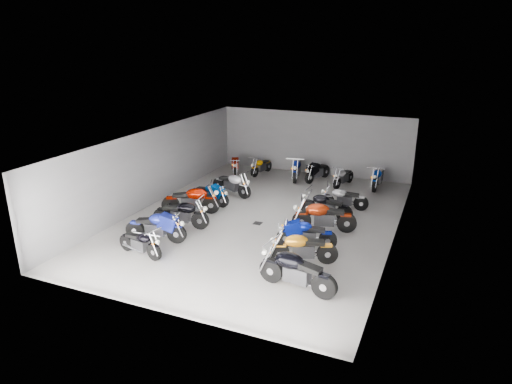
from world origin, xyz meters
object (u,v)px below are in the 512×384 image
motorcycle_left_a (140,243)px  motorcycle_right_b (303,248)px  motorcycle_right_d (323,217)px  motorcycle_back_a (235,165)px  motorcycle_left_e (209,194)px  motorcycle_back_c (297,168)px  motorcycle_left_f (232,184)px  motorcycle_back_e (343,177)px  motorcycle_right_e (326,206)px  motorcycle_back_b (261,166)px  motorcycle_left_d (191,200)px  motorcycle_back_d (317,171)px  motorcycle_right_c (306,234)px  motorcycle_back_f (378,178)px  motorcycle_left_b (156,227)px  motorcycle_right_f (344,198)px  motorcycle_right_a (296,271)px  drain_grate (258,223)px  motorcycle_left_c (181,214)px

motorcycle_left_a → motorcycle_right_b: size_ratio=0.90×
motorcycle_right_d → motorcycle_back_a: size_ratio=1.29×
motorcycle_left_e → motorcycle_back_c: motorcycle_back_c is taller
motorcycle_left_a → motorcycle_left_f: size_ratio=0.87×
motorcycle_left_f → motorcycle_back_a: 3.56m
motorcycle_right_d → motorcycle_back_e: size_ratio=1.24×
motorcycle_right_e → motorcycle_back_b: 6.58m
motorcycle_back_b → motorcycle_back_e: 4.39m
motorcycle_left_d → motorcycle_back_a: motorcycle_left_d is taller
motorcycle_right_d → motorcycle_back_d: 6.33m
motorcycle_left_d → motorcycle_back_e: 7.70m
motorcycle_right_c → motorcycle_back_f: size_ratio=0.95×
motorcycle_left_b → motorcycle_right_e: bearing=121.5°
motorcycle_back_f → motorcycle_right_f: bearing=78.0°
motorcycle_right_d → motorcycle_right_a: bearing=168.2°
motorcycle_left_b → motorcycle_back_f: (6.16, 9.11, -0.03)m
motorcycle_right_a → motorcycle_back_f: (0.66, 10.31, -0.07)m
motorcycle_right_d → motorcycle_back_e: 5.71m
motorcycle_back_d → motorcycle_left_e: bearing=75.4°
motorcycle_right_f → motorcycle_back_e: motorcycle_right_f is taller
motorcycle_back_b → motorcycle_back_c: bearing=-171.4°
motorcycle_back_d → motorcycle_back_f: motorcycle_back_f is taller
drain_grate → motorcycle_right_e: (2.24, 1.57, 0.50)m
motorcycle_right_a → motorcycle_back_b: motorcycle_right_a is taller
motorcycle_left_e → motorcycle_back_d: 6.12m
motorcycle_right_b → motorcycle_right_e: size_ratio=0.98×
drain_grate → motorcycle_left_c: (-2.49, -1.44, 0.53)m
motorcycle_right_c → drain_grate: bearing=44.9°
motorcycle_left_b → motorcycle_back_c: (2.17, 9.01, 0.01)m
drain_grate → motorcycle_left_e: size_ratio=0.16×
motorcycle_left_e → motorcycle_back_c: size_ratio=0.88×
motorcycle_right_a → motorcycle_right_e: 5.66m
motorcycle_left_f → motorcycle_right_c: bearing=65.9°
motorcycle_left_e → motorcycle_back_e: motorcycle_left_e is taller
drain_grate → motorcycle_left_a: bearing=-121.7°
motorcycle_left_b → motorcycle_right_e: motorcycle_left_b is taller
motorcycle_right_b → motorcycle_right_d: motorcycle_right_d is taller
motorcycle_right_d → motorcycle_back_c: bearing=9.8°
motorcycle_left_b → motorcycle_back_f: motorcycle_left_b is taller
motorcycle_right_f → motorcycle_right_d: bearing=162.9°
motorcycle_back_a → motorcycle_back_b: bearing=169.6°
drain_grate → motorcycle_back_d: size_ratio=0.16×
motorcycle_back_c → motorcycle_back_e: motorcycle_back_c is taller
motorcycle_left_f → motorcycle_back_a: bearing=-141.0°
motorcycle_left_d → motorcycle_left_f: 2.72m
motorcycle_back_b → motorcycle_right_b: bearing=130.1°
motorcycle_right_b → motorcycle_left_b: bearing=71.2°
motorcycle_right_b → motorcycle_back_a: bearing=14.0°
drain_grate → motorcycle_back_d: motorcycle_back_d is taller
motorcycle_right_b → motorcycle_back_a: motorcycle_right_b is taller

